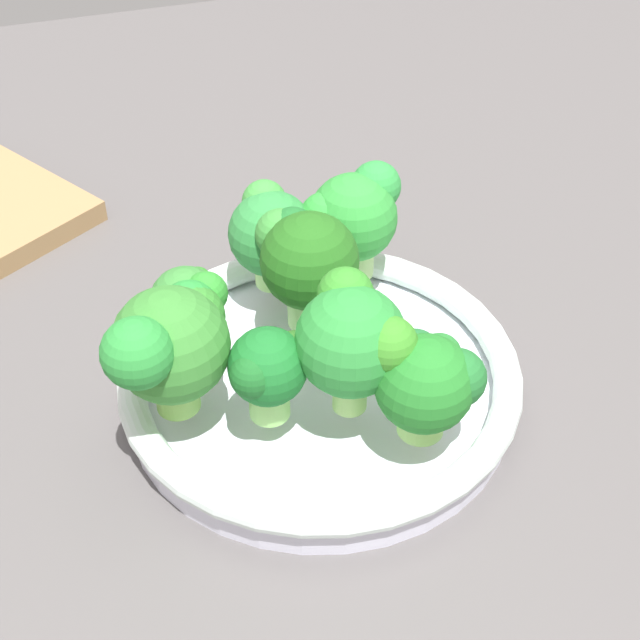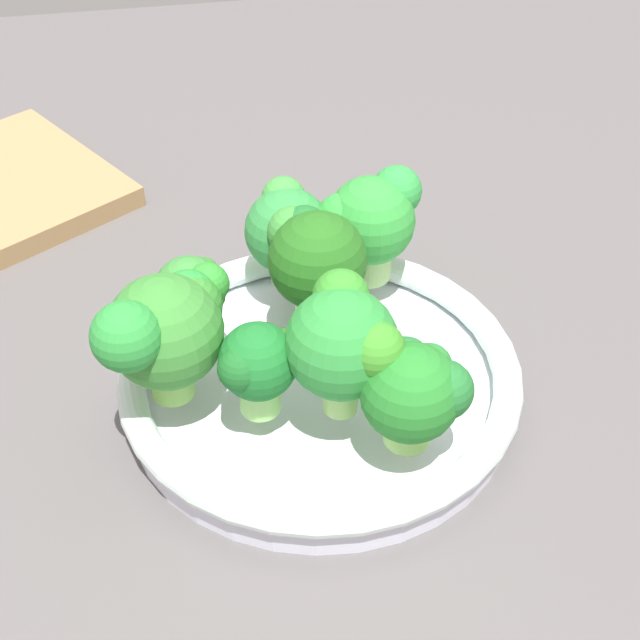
{
  "view_description": "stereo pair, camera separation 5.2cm",
  "coord_description": "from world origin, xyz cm",
  "px_view_note": "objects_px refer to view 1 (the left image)",
  "views": [
    {
      "loc": [
        11.49,
        33.63,
        39.71
      ],
      "look_at": [
        -0.59,
        -3.95,
        6.07
      ],
      "focal_mm": 52.88,
      "sensor_mm": 36.0,
      "label": 1
    },
    {
      "loc": [
        6.47,
        34.88,
        39.71
      ],
      "look_at": [
        -0.59,
        -3.95,
        6.07
      ],
      "focal_mm": 52.88,
      "sensor_mm": 36.0,
      "label": 2
    }
  ],
  "objects_px": {
    "broccoli_floret_0": "(352,217)",
    "broccoli_floret_1": "(306,260)",
    "broccoli_floret_6": "(274,232)",
    "broccoli_floret_7": "(190,304)",
    "broccoli_floret_2": "(171,341)",
    "broccoli_floret_3": "(429,380)",
    "broccoli_floret_5": "(270,370)",
    "bowl": "(320,379)",
    "broccoli_floret_4": "(356,342)"
  },
  "relations": [
    {
      "from": "broccoli_floret_3",
      "to": "broccoli_floret_7",
      "type": "height_order",
      "value": "broccoli_floret_7"
    },
    {
      "from": "broccoli_floret_1",
      "to": "broccoli_floret_0",
      "type": "bearing_deg",
      "value": -138.06
    },
    {
      "from": "broccoli_floret_4",
      "to": "broccoli_floret_6",
      "type": "xyz_separation_m",
      "value": [
        0.01,
        -0.12,
        -0.01
      ]
    },
    {
      "from": "broccoli_floret_1",
      "to": "broccoli_floret_3",
      "type": "height_order",
      "value": "broccoli_floret_1"
    },
    {
      "from": "bowl",
      "to": "broccoli_floret_6",
      "type": "distance_m",
      "value": 0.09
    },
    {
      "from": "broccoli_floret_2",
      "to": "broccoli_floret_4",
      "type": "xyz_separation_m",
      "value": [
        -0.09,
        0.03,
        0.0
      ]
    },
    {
      "from": "broccoli_floret_6",
      "to": "broccoli_floret_5",
      "type": "bearing_deg",
      "value": 73.13
    },
    {
      "from": "bowl",
      "to": "broccoli_floret_6",
      "type": "xyz_separation_m",
      "value": [
        0.0,
        -0.08,
        0.05
      ]
    },
    {
      "from": "broccoli_floret_2",
      "to": "broccoli_floret_7",
      "type": "xyz_separation_m",
      "value": [
        -0.02,
        -0.03,
        -0.01
      ]
    },
    {
      "from": "broccoli_floret_0",
      "to": "broccoli_floret_7",
      "type": "xyz_separation_m",
      "value": [
        0.11,
        0.05,
        -0.0
      ]
    },
    {
      "from": "broccoli_floret_5",
      "to": "broccoli_floret_1",
      "type": "bearing_deg",
      "value": -120.59
    },
    {
      "from": "broccoli_floret_1",
      "to": "broccoli_floret_3",
      "type": "distance_m",
      "value": 0.11
    },
    {
      "from": "broccoli_floret_3",
      "to": "broccoli_floret_0",
      "type": "bearing_deg",
      "value": -93.07
    },
    {
      "from": "broccoli_floret_2",
      "to": "broccoli_floret_4",
      "type": "bearing_deg",
      "value": 160.87
    },
    {
      "from": "broccoli_floret_1",
      "to": "broccoli_floret_4",
      "type": "height_order",
      "value": "broccoli_floret_4"
    },
    {
      "from": "broccoli_floret_6",
      "to": "broccoli_floret_7",
      "type": "distance_m",
      "value": 0.08
    },
    {
      "from": "broccoli_floret_5",
      "to": "broccoli_floret_7",
      "type": "relative_size",
      "value": 0.88
    },
    {
      "from": "broccoli_floret_3",
      "to": "broccoli_floret_7",
      "type": "relative_size",
      "value": 0.95
    },
    {
      "from": "broccoli_floret_5",
      "to": "broccoli_floret_6",
      "type": "distance_m",
      "value": 0.11
    },
    {
      "from": "broccoli_floret_5",
      "to": "broccoli_floret_6",
      "type": "xyz_separation_m",
      "value": [
        -0.03,
        -0.11,
        0.01
      ]
    },
    {
      "from": "broccoli_floret_5",
      "to": "broccoli_floret_4",
      "type": "bearing_deg",
      "value": 168.31
    },
    {
      "from": "broccoli_floret_0",
      "to": "broccoli_floret_6",
      "type": "relative_size",
      "value": 1.07
    },
    {
      "from": "broccoli_floret_3",
      "to": "broccoli_floret_5",
      "type": "xyz_separation_m",
      "value": [
        0.07,
        -0.03,
        -0.0
      ]
    },
    {
      "from": "broccoli_floret_3",
      "to": "broccoli_floret_6",
      "type": "distance_m",
      "value": 0.15
    },
    {
      "from": "broccoli_floret_2",
      "to": "broccoli_floret_3",
      "type": "xyz_separation_m",
      "value": [
        -0.12,
        0.05,
        -0.01
      ]
    },
    {
      "from": "broccoli_floret_2",
      "to": "bowl",
      "type": "bearing_deg",
      "value": -172.65
    },
    {
      "from": "broccoli_floret_3",
      "to": "broccoli_floret_6",
      "type": "bearing_deg",
      "value": -73.5
    },
    {
      "from": "broccoli_floret_7",
      "to": "broccoli_floret_2",
      "type": "bearing_deg",
      "value": 64.56
    },
    {
      "from": "broccoli_floret_2",
      "to": "broccoli_floret_5",
      "type": "relative_size",
      "value": 1.42
    },
    {
      "from": "broccoli_floret_4",
      "to": "broccoli_floret_5",
      "type": "xyz_separation_m",
      "value": [
        0.04,
        -0.01,
        -0.01
      ]
    },
    {
      "from": "broccoli_floret_5",
      "to": "broccoli_floret_3",
      "type": "bearing_deg",
      "value": 156.15
    },
    {
      "from": "broccoli_floret_2",
      "to": "broccoli_floret_1",
      "type": "bearing_deg",
      "value": -151.14
    },
    {
      "from": "broccoli_floret_1",
      "to": "broccoli_floret_5",
      "type": "bearing_deg",
      "value": 59.41
    },
    {
      "from": "broccoli_floret_0",
      "to": "broccoli_floret_2",
      "type": "relative_size",
      "value": 0.91
    },
    {
      "from": "broccoli_floret_4",
      "to": "broccoli_floret_2",
      "type": "bearing_deg",
      "value": -19.13
    },
    {
      "from": "bowl",
      "to": "broccoli_floret_7",
      "type": "relative_size",
      "value": 3.7
    },
    {
      "from": "bowl",
      "to": "broccoli_floret_5",
      "type": "height_order",
      "value": "broccoli_floret_5"
    },
    {
      "from": "bowl",
      "to": "broccoli_floret_1",
      "type": "height_order",
      "value": "broccoli_floret_1"
    },
    {
      "from": "broccoli_floret_1",
      "to": "broccoli_floret_2",
      "type": "height_order",
      "value": "broccoli_floret_2"
    },
    {
      "from": "broccoli_floret_2",
      "to": "broccoli_floret_0",
      "type": "bearing_deg",
      "value": -146.54
    },
    {
      "from": "broccoli_floret_1",
      "to": "broccoli_floret_3",
      "type": "relative_size",
      "value": 1.23
    },
    {
      "from": "broccoli_floret_1",
      "to": "broccoli_floret_4",
      "type": "bearing_deg",
      "value": 91.43
    },
    {
      "from": "broccoli_floret_0",
      "to": "broccoli_floret_4",
      "type": "bearing_deg",
      "value": 71.57
    },
    {
      "from": "broccoli_floret_0",
      "to": "broccoli_floret_6",
      "type": "xyz_separation_m",
      "value": [
        0.05,
        -0.0,
        -0.0
      ]
    },
    {
      "from": "broccoli_floret_2",
      "to": "broccoli_floret_5",
      "type": "xyz_separation_m",
      "value": [
        -0.05,
        0.02,
        -0.01
      ]
    },
    {
      "from": "broccoli_floret_0",
      "to": "broccoli_floret_5",
      "type": "relative_size",
      "value": 1.29
    },
    {
      "from": "broccoli_floret_6",
      "to": "broccoli_floret_0",
      "type": "bearing_deg",
      "value": 178.32
    },
    {
      "from": "bowl",
      "to": "broccoli_floret_6",
      "type": "bearing_deg",
      "value": -86.26
    },
    {
      "from": "broccoli_floret_0",
      "to": "broccoli_floret_1",
      "type": "bearing_deg",
      "value": 41.94
    },
    {
      "from": "bowl",
      "to": "broccoli_floret_5",
      "type": "distance_m",
      "value": 0.07
    }
  ]
}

